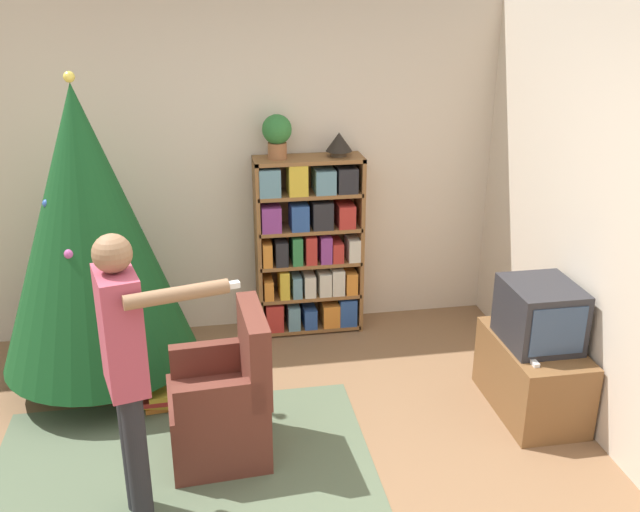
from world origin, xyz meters
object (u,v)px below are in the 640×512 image
(standing_person, at_px, (126,361))
(armchair, at_px, (224,406))
(bookshelf, at_px, (309,247))
(potted_plant, at_px, (277,133))
(television, at_px, (540,314))
(christmas_tree, at_px, (88,229))
(table_lamp, at_px, (339,143))

(standing_person, bearing_deg, armchair, 122.30)
(armchair, bearing_deg, bookshelf, 150.31)
(potted_plant, bearing_deg, bookshelf, -1.70)
(armchair, xyz_separation_m, potted_plant, (0.52, 1.55, 1.29))
(bookshelf, bearing_deg, television, -48.38)
(television, distance_m, christmas_tree, 2.96)
(bookshelf, relative_size, standing_person, 0.89)
(bookshelf, distance_m, potted_plant, 0.94)
(bookshelf, relative_size, table_lamp, 7.12)
(bookshelf, relative_size, television, 2.88)
(armchair, xyz_separation_m, standing_person, (-0.47, -0.49, 0.62))
(table_lamp, bearing_deg, christmas_tree, -161.23)
(television, relative_size, potted_plant, 1.50)
(armchair, height_order, potted_plant, potted_plant)
(television, distance_m, table_lamp, 1.94)
(christmas_tree, relative_size, standing_person, 1.35)
(television, height_order, table_lamp, table_lamp)
(bookshelf, xyz_separation_m, television, (1.26, -1.41, -0.01))
(television, bearing_deg, armchair, -176.40)
(armchair, relative_size, table_lamp, 4.60)
(standing_person, bearing_deg, bookshelf, 135.01)
(table_lamp, bearing_deg, bookshelf, -178.31)
(christmas_tree, bearing_deg, bookshelf, 21.14)
(television, bearing_deg, standing_person, -166.05)
(bookshelf, height_order, standing_person, standing_person)
(table_lamp, bearing_deg, armchair, -122.51)
(bookshelf, xyz_separation_m, armchair, (-0.75, -1.54, -0.38))
(standing_person, distance_m, potted_plant, 2.36)
(television, height_order, potted_plant, potted_plant)
(standing_person, bearing_deg, table_lamp, 130.49)
(bookshelf, height_order, potted_plant, potted_plant)
(bookshelf, distance_m, television, 1.89)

